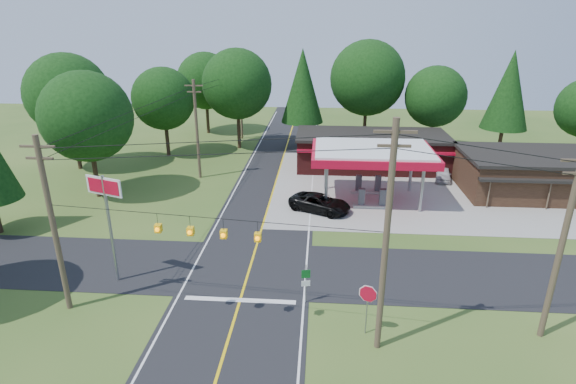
# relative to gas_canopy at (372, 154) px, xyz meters

# --- Properties ---
(ground) EXTENTS (120.00, 120.00, 0.00)m
(ground) POSITION_rel_gas_canopy_xyz_m (-9.00, -13.00, -4.27)
(ground) COLOR #32521D
(ground) RESTS_ON ground
(main_highway) EXTENTS (8.00, 120.00, 0.02)m
(main_highway) POSITION_rel_gas_canopy_xyz_m (-9.00, -13.00, -4.26)
(main_highway) COLOR black
(main_highway) RESTS_ON ground
(cross_road) EXTENTS (70.00, 7.00, 0.02)m
(cross_road) POSITION_rel_gas_canopy_xyz_m (-9.00, -13.00, -4.25)
(cross_road) COLOR black
(cross_road) RESTS_ON ground
(lane_center_yellow) EXTENTS (0.15, 110.00, 0.00)m
(lane_center_yellow) POSITION_rel_gas_canopy_xyz_m (-9.00, -13.00, -4.24)
(lane_center_yellow) COLOR yellow
(lane_center_yellow) RESTS_ON main_highway
(gas_canopy) EXTENTS (10.60, 7.40, 4.88)m
(gas_canopy) POSITION_rel_gas_canopy_xyz_m (0.00, 0.00, 0.00)
(gas_canopy) COLOR gray
(gas_canopy) RESTS_ON ground
(convenience_store) EXTENTS (16.40, 7.55, 3.80)m
(convenience_store) POSITION_rel_gas_canopy_xyz_m (1.00, 9.98, -2.35)
(convenience_store) COLOR #4E1616
(convenience_store) RESTS_ON ground
(strip_building) EXTENTS (20.40, 8.75, 3.80)m
(strip_building) POSITION_rel_gas_canopy_xyz_m (19.00, 2.98, -2.35)
(strip_building) COLOR black
(strip_building) RESTS_ON ground
(utility_pole_near_right) EXTENTS (1.80, 0.30, 11.50)m
(utility_pole_near_right) POSITION_rel_gas_canopy_xyz_m (-1.50, -20.00, 1.69)
(utility_pole_near_right) COLOR #473828
(utility_pole_near_right) RESTS_ON ground
(utility_pole_near_left) EXTENTS (1.80, 0.30, 10.00)m
(utility_pole_near_left) POSITION_rel_gas_canopy_xyz_m (-18.50, -18.00, 0.93)
(utility_pole_near_left) COLOR #473828
(utility_pole_near_left) RESTS_ON ground
(utility_pole_far_left) EXTENTS (1.80, 0.30, 10.00)m
(utility_pole_far_left) POSITION_rel_gas_canopy_xyz_m (-17.00, 5.00, 0.93)
(utility_pole_far_left) COLOR #473828
(utility_pole_far_left) RESTS_ON ground
(utility_pole_right_b) EXTENTS (1.80, 0.30, 10.00)m
(utility_pole_right_b) POSITION_rel_gas_canopy_xyz_m (7.00, -18.50, 0.93)
(utility_pole_right_b) COLOR #473828
(utility_pole_right_b) RESTS_ON ground
(utility_pole_north) EXTENTS (0.30, 0.30, 9.50)m
(utility_pole_north) POSITION_rel_gas_canopy_xyz_m (-15.50, 22.00, 0.48)
(utility_pole_north) COLOR #473828
(utility_pole_north) RESTS_ON ground
(overhead_beacons) EXTENTS (17.04, 2.04, 1.03)m
(overhead_beacons) POSITION_rel_gas_canopy_xyz_m (-10.00, -19.00, 1.95)
(overhead_beacons) COLOR black
(overhead_beacons) RESTS_ON ground
(treeline_backdrop) EXTENTS (70.27, 51.59, 13.30)m
(treeline_backdrop) POSITION_rel_gas_canopy_xyz_m (-8.18, 11.01, 3.22)
(treeline_backdrop) COLOR #332316
(treeline_backdrop) RESTS_ON ground
(suv_car) EXTENTS (6.97, 6.97, 1.46)m
(suv_car) POSITION_rel_gas_canopy_xyz_m (-4.50, -3.00, -3.54)
(suv_car) COLOR black
(suv_car) RESTS_ON ground
(sedan_car) EXTENTS (4.40, 4.40, 1.25)m
(sedan_car) POSITION_rel_gas_canopy_xyz_m (8.00, 6.06, -3.64)
(sedan_car) COLOR silver
(sedan_car) RESTS_ON ground
(big_stop_sign) EXTENTS (2.44, 0.95, 6.91)m
(big_stop_sign) POSITION_rel_gas_canopy_xyz_m (-17.00, -15.01, 0.88)
(big_stop_sign) COLOR gray
(big_stop_sign) RESTS_ON ground
(octagonal_stop_sign) EXTENTS (0.93, 0.38, 2.88)m
(octagonal_stop_sign) POSITION_rel_gas_canopy_xyz_m (-2.00, -19.01, -2.09)
(octagonal_stop_sign) COLOR gray
(octagonal_stop_sign) RESTS_ON ground
(route_sign_post) EXTENTS (0.50, 0.14, 2.47)m
(route_sign_post) POSITION_rel_gas_canopy_xyz_m (-5.20, -16.52, -2.78)
(route_sign_post) COLOR gray
(route_sign_post) RESTS_ON ground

